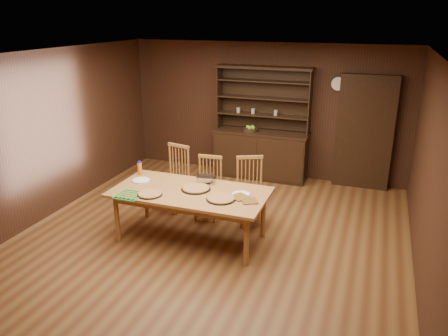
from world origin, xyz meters
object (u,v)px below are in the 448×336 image
at_px(chair_center, 209,185).
at_px(dining_table, 190,195).
at_px(chair_left, 176,175).
at_px(chair_right, 250,188).
at_px(juice_bottle, 140,168).
at_px(china_hutch, 261,148).

bearing_deg(chair_center, dining_table, -90.83).
distance_m(chair_left, chair_right, 1.30).
xyz_separation_m(chair_center, juice_bottle, (-0.95, -0.46, 0.32)).
relative_size(chair_left, chair_center, 1.08).
bearing_deg(china_hutch, chair_center, -98.64).
xyz_separation_m(china_hutch, dining_table, (-0.27, -2.82, 0.09)).
bearing_deg(dining_table, chair_right, 53.31).
xyz_separation_m(chair_center, chair_right, (0.67, 0.05, 0.03)).
bearing_deg(dining_table, chair_left, 126.23).
bearing_deg(china_hutch, juice_bottle, -116.91).
height_order(china_hutch, chair_right, china_hutch).
xyz_separation_m(dining_table, chair_right, (0.63, 0.85, -0.13)).
bearing_deg(dining_table, china_hutch, 84.59).
relative_size(china_hutch, juice_bottle, 9.95).
relative_size(china_hutch, chair_center, 2.17).
xyz_separation_m(dining_table, chair_left, (-0.67, 0.91, -0.11)).
distance_m(chair_right, juice_bottle, 1.73).
bearing_deg(juice_bottle, china_hutch, 63.09).
relative_size(dining_table, chair_right, 2.08).
bearing_deg(china_hutch, dining_table, -95.41).
bearing_deg(chair_right, juice_bottle, 172.62).
relative_size(chair_left, juice_bottle, 4.97).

